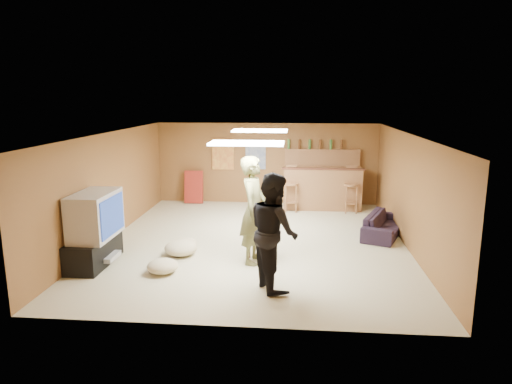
# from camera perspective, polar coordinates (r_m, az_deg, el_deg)

# --- Properties ---
(ground) EXTENTS (7.00, 7.00, 0.00)m
(ground) POSITION_cam_1_polar(r_m,az_deg,el_deg) (9.37, -0.11, -6.25)
(ground) COLOR #BDB490
(ground) RESTS_ON ground
(ceiling) EXTENTS (6.00, 7.00, 0.02)m
(ceiling) POSITION_cam_1_polar(r_m,az_deg,el_deg) (8.93, -0.11, 7.29)
(ceiling) COLOR silver
(ceiling) RESTS_ON ground
(wall_back) EXTENTS (6.00, 0.02, 2.20)m
(wall_back) POSITION_cam_1_polar(r_m,az_deg,el_deg) (12.52, 1.33, 3.57)
(wall_back) COLOR brown
(wall_back) RESTS_ON ground
(wall_front) EXTENTS (6.00, 0.02, 2.20)m
(wall_front) POSITION_cam_1_polar(r_m,az_deg,el_deg) (5.72, -3.28, -6.70)
(wall_front) COLOR brown
(wall_front) RESTS_ON ground
(wall_left) EXTENTS (0.02, 7.00, 2.20)m
(wall_left) POSITION_cam_1_polar(r_m,az_deg,el_deg) (9.81, -17.84, 0.65)
(wall_left) COLOR brown
(wall_left) RESTS_ON ground
(wall_right) EXTENTS (0.02, 7.00, 2.20)m
(wall_right) POSITION_cam_1_polar(r_m,az_deg,el_deg) (9.31, 18.61, 0.01)
(wall_right) COLOR brown
(wall_right) RESTS_ON ground
(tv_stand) EXTENTS (0.55, 1.30, 0.50)m
(tv_stand) POSITION_cam_1_polar(r_m,az_deg,el_deg) (8.59, -19.60, -6.93)
(tv_stand) COLOR black
(tv_stand) RESTS_ON ground
(dvd_box) EXTENTS (0.35, 0.50, 0.08)m
(dvd_box) POSITION_cam_1_polar(r_m,az_deg,el_deg) (8.53, -18.19, -7.66)
(dvd_box) COLOR #B2B2B7
(dvd_box) RESTS_ON tv_stand
(tv_body) EXTENTS (0.60, 1.10, 0.80)m
(tv_body) POSITION_cam_1_polar(r_m,az_deg,el_deg) (8.38, -19.47, -2.74)
(tv_body) COLOR #B2B2B7
(tv_body) RESTS_ON tv_stand
(tv_screen) EXTENTS (0.02, 0.95, 0.65)m
(tv_screen) POSITION_cam_1_polar(r_m,az_deg,el_deg) (8.25, -17.51, -2.82)
(tv_screen) COLOR navy
(tv_screen) RESTS_ON tv_body
(bar_counter) EXTENTS (2.00, 0.60, 1.10)m
(bar_counter) POSITION_cam_1_polar(r_m,az_deg,el_deg) (12.07, 8.27, 0.48)
(bar_counter) COLOR brown
(bar_counter) RESTS_ON ground
(bar_lip) EXTENTS (2.10, 0.12, 0.05)m
(bar_lip) POSITION_cam_1_polar(r_m,az_deg,el_deg) (11.72, 8.42, 2.87)
(bar_lip) COLOR #452316
(bar_lip) RESTS_ON bar_counter
(bar_shelf) EXTENTS (2.00, 0.18, 0.05)m
(bar_shelf) POSITION_cam_1_polar(r_m,az_deg,el_deg) (12.36, 8.29, 5.21)
(bar_shelf) COLOR brown
(bar_shelf) RESTS_ON bar_backing
(bar_backing) EXTENTS (2.00, 0.14, 0.60)m
(bar_backing) POSITION_cam_1_polar(r_m,az_deg,el_deg) (12.42, 8.25, 3.85)
(bar_backing) COLOR brown
(bar_backing) RESTS_ON bar_counter
(poster_left) EXTENTS (0.60, 0.03, 0.85)m
(poster_left) POSITION_cam_1_polar(r_m,az_deg,el_deg) (12.58, -4.16, 4.73)
(poster_left) COLOR #BF3F26
(poster_left) RESTS_ON wall_back
(poster_right) EXTENTS (0.55, 0.03, 0.80)m
(poster_right) POSITION_cam_1_polar(r_m,az_deg,el_deg) (12.47, -0.06, 4.70)
(poster_right) COLOR #334C99
(poster_right) RESTS_ON wall_back
(folding_chair_stack) EXTENTS (0.50, 0.26, 0.91)m
(folding_chair_stack) POSITION_cam_1_polar(r_m,az_deg,el_deg) (12.72, -7.77, 0.63)
(folding_chair_stack) COLOR maroon
(folding_chair_stack) RESTS_ON ground
(ceiling_panel_front) EXTENTS (1.20, 0.60, 0.04)m
(ceiling_panel_front) POSITION_cam_1_polar(r_m,az_deg,el_deg) (7.44, -1.16, 6.12)
(ceiling_panel_front) COLOR white
(ceiling_panel_front) RESTS_ON ceiling
(ceiling_panel_back) EXTENTS (1.20, 0.60, 0.04)m
(ceiling_panel_back) POSITION_cam_1_polar(r_m,az_deg,el_deg) (10.12, 0.50, 7.67)
(ceiling_panel_back) COLOR white
(ceiling_panel_back) RESTS_ON ceiling
(person_olive) EXTENTS (0.58, 0.77, 1.91)m
(person_olive) POSITION_cam_1_polar(r_m,az_deg,el_deg) (8.01, -0.29, -2.28)
(person_olive) COLOR brown
(person_olive) RESTS_ON ground
(person_black) EXTENTS (0.99, 1.09, 1.81)m
(person_black) POSITION_cam_1_polar(r_m,az_deg,el_deg) (6.97, 2.23, -4.93)
(person_black) COLOR black
(person_black) RESTS_ON ground
(sofa) EXTENTS (1.19, 1.73, 0.47)m
(sofa) POSITION_cam_1_polar(r_m,az_deg,el_deg) (10.11, 15.72, -3.94)
(sofa) COLOR black
(sofa) RESTS_ON ground
(tray_table) EXTENTS (0.60, 0.55, 0.63)m
(tray_table) POSITION_cam_1_polar(r_m,az_deg,el_deg) (8.23, 0.51, -6.56)
(tray_table) COLOR #452316
(tray_table) RESTS_ON ground
(cup_red_near) EXTENTS (0.11, 0.11, 0.11)m
(cup_red_near) POSITION_cam_1_polar(r_m,az_deg,el_deg) (8.18, -0.18, -3.96)
(cup_red_near) COLOR #A60B28
(cup_red_near) RESTS_ON tray_table
(cup_red_far) EXTENTS (0.11, 0.11, 0.12)m
(cup_red_far) POSITION_cam_1_polar(r_m,az_deg,el_deg) (8.02, 1.18, -4.26)
(cup_red_far) COLOR #A60B28
(cup_red_far) RESTS_ON tray_table
(cup_blue) EXTENTS (0.09, 0.09, 0.11)m
(cup_blue) POSITION_cam_1_polar(r_m,az_deg,el_deg) (8.20, 1.46, -3.90)
(cup_blue) COLOR navy
(cup_blue) RESTS_ON tray_table
(bar_stool_left) EXTENTS (0.51, 0.51, 1.24)m
(bar_stool_left) POSITION_cam_1_polar(r_m,az_deg,el_deg) (11.67, 4.43, 0.54)
(bar_stool_left) COLOR brown
(bar_stool_left) RESTS_ON ground
(bar_stool_right) EXTENTS (0.46, 0.46, 1.29)m
(bar_stool_right) POSITION_cam_1_polar(r_m,az_deg,el_deg) (11.77, 11.83, 0.53)
(bar_stool_right) COLOR brown
(bar_stool_right) RESTS_ON ground
(cushion_near_tv) EXTENTS (0.73, 0.73, 0.27)m
(cushion_near_tv) POSITION_cam_1_polar(r_m,az_deg,el_deg) (8.70, -9.39, -6.91)
(cushion_near_tv) COLOR #C1B188
(cushion_near_tv) RESTS_ON ground
(cushion_mid) EXTENTS (0.47, 0.47, 0.21)m
(cushion_mid) POSITION_cam_1_polar(r_m,az_deg,el_deg) (9.04, -8.86, -6.38)
(cushion_mid) COLOR #C1B188
(cushion_mid) RESTS_ON ground
(cushion_far) EXTENTS (0.65, 0.65, 0.24)m
(cushion_far) POSITION_cam_1_polar(r_m,az_deg,el_deg) (7.93, -11.61, -9.06)
(cushion_far) COLOR #C1B188
(cushion_far) RESTS_ON ground
(bottle_row) EXTENTS (1.48, 0.08, 0.26)m
(bottle_row) POSITION_cam_1_polar(r_m,az_deg,el_deg) (12.32, 7.39, 5.94)
(bottle_row) COLOR #3F7233
(bottle_row) RESTS_ON bar_shelf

